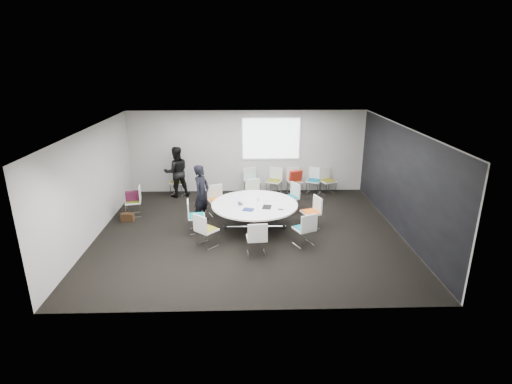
{
  "coord_description": "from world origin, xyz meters",
  "views": [
    {
      "loc": [
        -0.1,
        -9.83,
        4.48
      ],
      "look_at": [
        0.2,
        0.4,
        1.0
      ],
      "focal_mm": 28.0,
      "sensor_mm": 36.0,
      "label": 1
    }
  ],
  "objects_px": {
    "chair_ring_f": "(206,236)",
    "conference_table": "(255,210)",
    "chair_ring_a": "(311,218)",
    "chair_ring_g": "(257,245)",
    "chair_person_back": "(178,187)",
    "person_main": "(202,193)",
    "chair_ring_e": "(196,222)",
    "laptop": "(240,203)",
    "chair_spare_left": "(134,207)",
    "chair_back_b": "(274,186)",
    "chair_ring_h": "(304,235)",
    "chair_back_d": "(314,185)",
    "person_back": "(176,172)",
    "chair_back_e": "(327,186)",
    "maroon_bag": "(133,196)",
    "cup": "(258,199)",
    "chair_ring_d": "(217,206)",
    "chair_ring_c": "(254,199)",
    "brown_bag": "(128,217)",
    "chair_back_a": "(252,186)",
    "chair_back_c": "(294,186)",
    "chair_ring_b": "(290,203)"
  },
  "relations": [
    {
      "from": "chair_ring_a",
      "to": "chair_back_e",
      "type": "height_order",
      "value": "same"
    },
    {
      "from": "conference_table",
      "to": "chair_back_b",
      "type": "height_order",
      "value": "chair_back_b"
    },
    {
      "from": "cup",
      "to": "maroon_bag",
      "type": "distance_m",
      "value": 3.73
    },
    {
      "from": "chair_ring_e",
      "to": "laptop",
      "type": "bearing_deg",
      "value": 90.71
    },
    {
      "from": "chair_back_e",
      "to": "person_back",
      "type": "bearing_deg",
      "value": -22.88
    },
    {
      "from": "chair_back_a",
      "to": "maroon_bag",
      "type": "bearing_deg",
      "value": 4.98
    },
    {
      "from": "chair_ring_f",
      "to": "conference_table",
      "type": "bearing_deg",
      "value": 82.25
    },
    {
      "from": "chair_ring_f",
      "to": "chair_spare_left",
      "type": "relative_size",
      "value": 1.0
    },
    {
      "from": "chair_ring_d",
      "to": "chair_ring_f",
      "type": "xyz_separation_m",
      "value": [
        -0.13,
        -2.1,
        0.0
      ]
    },
    {
      "from": "chair_spare_left",
      "to": "chair_back_a",
      "type": "bearing_deg",
      "value": -73.54
    },
    {
      "from": "chair_ring_e",
      "to": "person_main",
      "type": "relative_size",
      "value": 0.53
    },
    {
      "from": "cup",
      "to": "chair_back_c",
      "type": "bearing_deg",
      "value": 63.47
    },
    {
      "from": "chair_ring_e",
      "to": "chair_back_a",
      "type": "xyz_separation_m",
      "value": [
        1.55,
        3.1,
        0.0
      ]
    },
    {
      "from": "chair_spare_left",
      "to": "chair_back_b",
      "type": "bearing_deg",
      "value": -77.97
    },
    {
      "from": "chair_back_c",
      "to": "cup",
      "type": "relative_size",
      "value": 9.78
    },
    {
      "from": "chair_spare_left",
      "to": "person_main",
      "type": "xyz_separation_m",
      "value": [
        2.05,
        -0.45,
        0.55
      ]
    },
    {
      "from": "chair_person_back",
      "to": "person_main",
      "type": "distance_m",
      "value": 2.62
    },
    {
      "from": "chair_ring_c",
      "to": "brown_bag",
      "type": "xyz_separation_m",
      "value": [
        -3.65,
        -0.99,
        -0.16
      ]
    },
    {
      "from": "chair_ring_f",
      "to": "chair_ring_g",
      "type": "distance_m",
      "value": 1.33
    },
    {
      "from": "chair_ring_b",
      "to": "laptop",
      "type": "xyz_separation_m",
      "value": [
        -1.49,
        -1.2,
        0.47
      ]
    },
    {
      "from": "chair_back_e",
      "to": "maroon_bag",
      "type": "xyz_separation_m",
      "value": [
        -6.12,
        -1.85,
        0.34
      ]
    },
    {
      "from": "chair_ring_f",
      "to": "person_back",
      "type": "bearing_deg",
      "value": 150.87
    },
    {
      "from": "chair_ring_f",
      "to": "person_main",
      "type": "bearing_deg",
      "value": 140.85
    },
    {
      "from": "conference_table",
      "to": "chair_back_d",
      "type": "xyz_separation_m",
      "value": [
        2.11,
        2.95,
        -0.27
      ]
    },
    {
      "from": "chair_ring_d",
      "to": "chair_ring_a",
      "type": "bearing_deg",
      "value": 138.31
    },
    {
      "from": "chair_ring_a",
      "to": "maroon_bag",
      "type": "bearing_deg",
      "value": 59.16
    },
    {
      "from": "conference_table",
      "to": "chair_spare_left",
      "type": "xyz_separation_m",
      "value": [
        -3.53,
        1.06,
        -0.27
      ]
    },
    {
      "from": "chair_back_b",
      "to": "brown_bag",
      "type": "distance_m",
      "value": 4.95
    },
    {
      "from": "chair_ring_f",
      "to": "chair_back_e",
      "type": "relative_size",
      "value": 1.0
    },
    {
      "from": "chair_back_e",
      "to": "brown_bag",
      "type": "bearing_deg",
      "value": -4.12
    },
    {
      "from": "chair_ring_a",
      "to": "chair_ring_g",
      "type": "height_order",
      "value": "same"
    },
    {
      "from": "chair_ring_f",
      "to": "laptop",
      "type": "height_order",
      "value": "chair_ring_f"
    },
    {
      "from": "conference_table",
      "to": "person_back",
      "type": "bearing_deg",
      "value": 132.24
    },
    {
      "from": "chair_ring_a",
      "to": "chair_ring_b",
      "type": "height_order",
      "value": "same"
    },
    {
      "from": "chair_back_b",
      "to": "chair_back_e",
      "type": "height_order",
      "value": "same"
    },
    {
      "from": "chair_ring_f",
      "to": "cup",
      "type": "distance_m",
      "value": 1.9
    },
    {
      "from": "chair_ring_d",
      "to": "chair_ring_h",
      "type": "distance_m",
      "value": 3.11
    },
    {
      "from": "chair_back_b",
      "to": "person_main",
      "type": "height_order",
      "value": "person_main"
    },
    {
      "from": "chair_ring_c",
      "to": "laptop",
      "type": "distance_m",
      "value": 1.71
    },
    {
      "from": "chair_ring_b",
      "to": "chair_ring_c",
      "type": "height_order",
      "value": "same"
    },
    {
      "from": "chair_ring_h",
      "to": "laptop",
      "type": "xyz_separation_m",
      "value": [
        -1.59,
        1.07,
        0.47
      ]
    },
    {
      "from": "chair_back_a",
      "to": "chair_back_c",
      "type": "distance_m",
      "value": 1.46
    },
    {
      "from": "brown_bag",
      "to": "chair_back_e",
      "type": "bearing_deg",
      "value": 20.17
    },
    {
      "from": "person_main",
      "to": "person_back",
      "type": "xyz_separation_m",
      "value": [
        -1.05,
        2.17,
        0.02
      ]
    },
    {
      "from": "chair_back_c",
      "to": "maroon_bag",
      "type": "xyz_separation_m",
      "value": [
        -4.99,
        -1.89,
        0.34
      ]
    },
    {
      "from": "cup",
      "to": "person_main",
      "type": "bearing_deg",
      "value": 166.85
    },
    {
      "from": "chair_ring_h",
      "to": "maroon_bag",
      "type": "distance_m",
      "value": 5.2
    },
    {
      "from": "chair_ring_h",
      "to": "chair_back_d",
      "type": "xyz_separation_m",
      "value": [
        0.91,
        3.99,
        0.0
      ]
    },
    {
      "from": "chair_back_b",
      "to": "chair_back_c",
      "type": "xyz_separation_m",
      "value": [
        0.7,
        0.0,
        0.0
      ]
    },
    {
      "from": "chair_ring_c",
      "to": "chair_back_d",
      "type": "height_order",
      "value": "same"
    }
  ]
}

